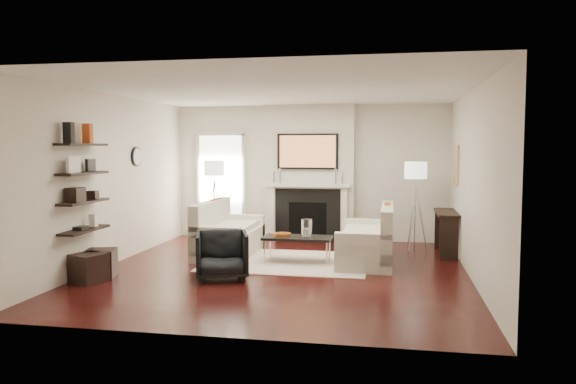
% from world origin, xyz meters
% --- Properties ---
extents(room_envelope, '(6.00, 6.00, 6.00)m').
position_xyz_m(room_envelope, '(0.00, 0.00, 1.35)').
color(room_envelope, '#330C0B').
rests_on(room_envelope, ground).
extents(chimney_breast, '(1.80, 0.25, 2.70)m').
position_xyz_m(chimney_breast, '(0.00, 2.88, 1.35)').
color(chimney_breast, silver).
rests_on(chimney_breast, floor).
extents(fireplace_surround, '(1.30, 0.02, 1.04)m').
position_xyz_m(fireplace_surround, '(0.00, 2.74, 0.52)').
color(fireplace_surround, black).
rests_on(fireplace_surround, floor).
extents(firebox, '(0.75, 0.02, 0.65)m').
position_xyz_m(firebox, '(0.00, 2.73, 0.45)').
color(firebox, black).
rests_on(firebox, floor).
extents(mantel_pilaster_l, '(0.12, 0.08, 1.10)m').
position_xyz_m(mantel_pilaster_l, '(-0.72, 2.71, 0.55)').
color(mantel_pilaster_l, white).
rests_on(mantel_pilaster_l, floor).
extents(mantel_pilaster_r, '(0.12, 0.08, 1.10)m').
position_xyz_m(mantel_pilaster_r, '(0.72, 2.71, 0.55)').
color(mantel_pilaster_r, white).
rests_on(mantel_pilaster_r, floor).
extents(mantel_shelf, '(1.70, 0.18, 0.07)m').
position_xyz_m(mantel_shelf, '(0.00, 2.69, 1.12)').
color(mantel_shelf, white).
rests_on(mantel_shelf, chimney_breast).
extents(tv_body, '(1.20, 0.06, 0.70)m').
position_xyz_m(tv_body, '(0.00, 2.71, 1.78)').
color(tv_body, black).
rests_on(tv_body, chimney_breast).
extents(tv_screen, '(1.10, 0.00, 0.62)m').
position_xyz_m(tv_screen, '(0.00, 2.68, 1.78)').
color(tv_screen, '#BF723F').
rests_on(tv_screen, tv_body).
extents(candlestick_l_tall, '(0.04, 0.04, 0.30)m').
position_xyz_m(candlestick_l_tall, '(-0.55, 2.70, 1.30)').
color(candlestick_l_tall, silver).
rests_on(candlestick_l_tall, mantel_shelf).
extents(candlestick_l_short, '(0.04, 0.04, 0.24)m').
position_xyz_m(candlestick_l_short, '(-0.68, 2.70, 1.27)').
color(candlestick_l_short, silver).
rests_on(candlestick_l_short, mantel_shelf).
extents(candlestick_r_tall, '(0.04, 0.04, 0.30)m').
position_xyz_m(candlestick_r_tall, '(0.55, 2.70, 1.30)').
color(candlestick_r_tall, silver).
rests_on(candlestick_r_tall, mantel_shelf).
extents(candlestick_r_short, '(0.04, 0.04, 0.24)m').
position_xyz_m(candlestick_r_short, '(0.68, 2.70, 1.27)').
color(candlestick_r_short, silver).
rests_on(candlestick_r_short, mantel_shelf).
extents(hallway_panel, '(0.90, 0.02, 2.10)m').
position_xyz_m(hallway_panel, '(-1.85, 2.98, 1.05)').
color(hallway_panel, white).
rests_on(hallway_panel, floor).
extents(door_trim_l, '(0.06, 0.06, 2.16)m').
position_xyz_m(door_trim_l, '(-2.33, 2.96, 1.05)').
color(door_trim_l, white).
rests_on(door_trim_l, floor).
extents(door_trim_r, '(0.06, 0.06, 2.16)m').
position_xyz_m(door_trim_r, '(-1.37, 2.96, 1.05)').
color(door_trim_r, white).
rests_on(door_trim_r, floor).
extents(door_trim_top, '(1.02, 0.06, 0.06)m').
position_xyz_m(door_trim_top, '(-1.85, 2.96, 2.13)').
color(door_trim_top, white).
rests_on(door_trim_top, wall_back).
extents(rug, '(2.60, 2.00, 0.01)m').
position_xyz_m(rug, '(-0.02, 0.68, 0.01)').
color(rug, beige).
rests_on(rug, floor).
extents(loveseat_left_base, '(0.85, 1.80, 0.42)m').
position_xyz_m(loveseat_left_base, '(-1.13, 1.13, 0.21)').
color(loveseat_left_base, beige).
rests_on(loveseat_left_base, floor).
extents(loveseat_left_back, '(0.18, 1.80, 0.80)m').
position_xyz_m(loveseat_left_back, '(-1.47, 1.13, 0.53)').
color(loveseat_left_back, beige).
rests_on(loveseat_left_back, floor).
extents(loveseat_left_arm_n, '(0.85, 0.18, 0.60)m').
position_xyz_m(loveseat_left_arm_n, '(-1.13, 0.32, 0.30)').
color(loveseat_left_arm_n, beige).
rests_on(loveseat_left_arm_n, floor).
extents(loveseat_left_arm_s, '(0.85, 0.18, 0.60)m').
position_xyz_m(loveseat_left_arm_s, '(-1.13, 1.94, 0.30)').
color(loveseat_left_arm_s, beige).
rests_on(loveseat_left_arm_s, floor).
extents(loveseat_left_cushion, '(0.63, 1.44, 0.10)m').
position_xyz_m(loveseat_left_cushion, '(-1.08, 1.13, 0.47)').
color(loveseat_left_cushion, beige).
rests_on(loveseat_left_cushion, loveseat_left_base).
extents(pillow_left_orange, '(0.10, 0.42, 0.42)m').
position_xyz_m(pillow_left_orange, '(-1.47, 1.43, 0.73)').
color(pillow_left_orange, '#BA4516').
rests_on(pillow_left_orange, loveseat_left_cushion).
extents(pillow_left_charcoal, '(0.10, 0.40, 0.40)m').
position_xyz_m(pillow_left_charcoal, '(-1.47, 0.83, 0.72)').
color(pillow_left_charcoal, black).
rests_on(pillow_left_charcoal, loveseat_left_cushion).
extents(loveseat_right_base, '(0.85, 1.80, 0.42)m').
position_xyz_m(loveseat_right_base, '(1.23, 0.89, 0.21)').
color(loveseat_right_base, beige).
rests_on(loveseat_right_base, floor).
extents(loveseat_right_back, '(0.18, 1.80, 0.80)m').
position_xyz_m(loveseat_right_back, '(1.56, 0.89, 0.53)').
color(loveseat_right_back, beige).
rests_on(loveseat_right_back, floor).
extents(loveseat_right_arm_n, '(0.85, 0.18, 0.60)m').
position_xyz_m(loveseat_right_arm_n, '(1.23, 0.08, 0.30)').
color(loveseat_right_arm_n, beige).
rests_on(loveseat_right_arm_n, floor).
extents(loveseat_right_arm_s, '(0.85, 0.18, 0.60)m').
position_xyz_m(loveseat_right_arm_s, '(1.23, 1.70, 0.30)').
color(loveseat_right_arm_s, beige).
rests_on(loveseat_right_arm_s, floor).
extents(loveseat_right_cushion, '(0.63, 1.44, 0.10)m').
position_xyz_m(loveseat_right_cushion, '(1.18, 0.89, 0.47)').
color(loveseat_right_cushion, beige).
rests_on(loveseat_right_cushion, loveseat_right_base).
extents(pillow_right_orange, '(0.10, 0.42, 0.42)m').
position_xyz_m(pillow_right_orange, '(1.56, 1.19, 0.73)').
color(pillow_right_orange, '#BA4516').
rests_on(pillow_right_orange, loveseat_right_cushion).
extents(pillow_right_charcoal, '(0.10, 0.40, 0.40)m').
position_xyz_m(pillow_right_charcoal, '(1.56, 0.59, 0.72)').
color(pillow_right_charcoal, black).
rests_on(pillow_right_charcoal, loveseat_right_cushion).
extents(coffee_table, '(1.10, 0.55, 0.04)m').
position_xyz_m(coffee_table, '(0.14, 0.69, 0.40)').
color(coffee_table, black).
rests_on(coffee_table, floor).
extents(coffee_leg_nw, '(0.02, 0.02, 0.38)m').
position_xyz_m(coffee_leg_nw, '(-0.36, 0.47, 0.19)').
color(coffee_leg_nw, silver).
rests_on(coffee_leg_nw, floor).
extents(coffee_leg_ne, '(0.02, 0.02, 0.38)m').
position_xyz_m(coffee_leg_ne, '(0.64, 0.47, 0.19)').
color(coffee_leg_ne, silver).
rests_on(coffee_leg_ne, floor).
extents(coffee_leg_sw, '(0.02, 0.02, 0.38)m').
position_xyz_m(coffee_leg_sw, '(-0.36, 0.91, 0.19)').
color(coffee_leg_sw, silver).
rests_on(coffee_leg_sw, floor).
extents(coffee_leg_se, '(0.02, 0.02, 0.38)m').
position_xyz_m(coffee_leg_se, '(0.64, 0.91, 0.19)').
color(coffee_leg_se, silver).
rests_on(coffee_leg_se, floor).
extents(hurricane_glass, '(0.17, 0.17, 0.30)m').
position_xyz_m(hurricane_glass, '(0.29, 0.69, 0.56)').
color(hurricane_glass, white).
rests_on(hurricane_glass, coffee_table).
extents(hurricane_candle, '(0.09, 0.09, 0.13)m').
position_xyz_m(hurricane_candle, '(0.29, 0.69, 0.50)').
color(hurricane_candle, white).
rests_on(hurricane_candle, coffee_table).
extents(copper_bowl, '(0.29, 0.29, 0.05)m').
position_xyz_m(copper_bowl, '(-0.11, 0.69, 0.45)').
color(copper_bowl, '#AC551C').
rests_on(copper_bowl, coffee_table).
extents(armchair, '(0.89, 0.87, 0.74)m').
position_xyz_m(armchair, '(-0.73, -0.61, 0.37)').
color(armchair, black).
rests_on(armchair, floor).
extents(lamp_left_post, '(0.02, 0.02, 1.20)m').
position_xyz_m(lamp_left_post, '(-1.85, 2.52, 0.60)').
color(lamp_left_post, silver).
rests_on(lamp_left_post, floor).
extents(lamp_left_shade, '(0.40, 0.40, 0.30)m').
position_xyz_m(lamp_left_shade, '(-1.85, 2.52, 1.45)').
color(lamp_left_shade, white).
rests_on(lamp_left_shade, lamp_left_post).
extents(lamp_left_leg_a, '(0.25, 0.02, 1.23)m').
position_xyz_m(lamp_left_leg_a, '(-1.74, 2.52, 0.60)').
color(lamp_left_leg_a, silver).
rests_on(lamp_left_leg_a, floor).
extents(lamp_left_leg_b, '(0.14, 0.22, 1.23)m').
position_xyz_m(lamp_left_leg_b, '(-1.91, 2.61, 0.60)').
color(lamp_left_leg_b, silver).
rests_on(lamp_left_leg_b, floor).
extents(lamp_left_leg_c, '(0.14, 0.22, 1.23)m').
position_xyz_m(lamp_left_leg_c, '(-1.91, 2.42, 0.60)').
color(lamp_left_leg_c, silver).
rests_on(lamp_left_leg_c, floor).
extents(lamp_right_post, '(0.02, 0.02, 1.20)m').
position_xyz_m(lamp_right_post, '(2.05, 2.16, 0.60)').
color(lamp_right_post, silver).
rests_on(lamp_right_post, floor).
extents(lamp_right_shade, '(0.40, 0.40, 0.30)m').
position_xyz_m(lamp_right_shade, '(2.05, 2.16, 1.45)').
color(lamp_right_shade, white).
rests_on(lamp_right_shade, lamp_right_post).
extents(lamp_right_leg_a, '(0.25, 0.02, 1.23)m').
position_xyz_m(lamp_right_leg_a, '(2.16, 2.16, 0.60)').
color(lamp_right_leg_a, silver).
rests_on(lamp_right_leg_a, floor).
extents(lamp_right_leg_b, '(0.14, 0.22, 1.23)m').
position_xyz_m(lamp_right_leg_b, '(2.00, 2.26, 0.60)').
color(lamp_right_leg_b, silver).
rests_on(lamp_right_leg_b, floor).
extents(lamp_right_leg_c, '(0.14, 0.22, 1.23)m').
position_xyz_m(lamp_right_leg_c, '(1.99, 2.07, 0.60)').
color(lamp_right_leg_c, silver).
rests_on(lamp_right_leg_c, floor).
extents(console_top, '(0.35, 1.20, 0.04)m').
position_xyz_m(console_top, '(2.57, 1.84, 0.73)').
color(console_top, black).
rests_on(console_top, floor).
extents(console_leg_n, '(0.30, 0.04, 0.71)m').
position_xyz_m(console_leg_n, '(2.57, 1.29, 0.35)').
color(console_leg_n, black).
rests_on(console_leg_n, floor).
extents(console_leg_s, '(0.30, 0.04, 0.71)m').
position_xyz_m(console_leg_s, '(2.57, 2.39, 0.35)').
color(console_leg_s, black).
rests_on(console_leg_s, floor).
extents(wall_art, '(0.03, 0.70, 0.70)m').
position_xyz_m(wall_art, '(2.73, 2.05, 1.55)').
color(wall_art, tan).
rests_on(wall_art, wall_right).
extents(shelf_bottom, '(0.25, 1.00, 0.03)m').
position_xyz_m(shelf_bottom, '(-2.62, -1.00, 0.70)').
color(shelf_bottom, black).
rests_on(shelf_bottom, wall_left).
extents(shelf_lower, '(0.25, 1.00, 0.04)m').
position_xyz_m(shelf_lower, '(-2.62, -1.00, 1.10)').
color(shelf_lower, black).
rests_on(shelf_lower, wall_left).
extents(shelf_upper, '(0.25, 1.00, 0.04)m').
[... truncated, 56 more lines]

